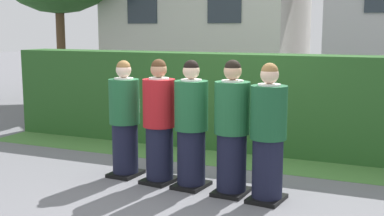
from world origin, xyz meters
TOP-DOWN VIEW (x-y plane):
  - ground_plane at (0.00, 0.00)m, footprint 60.00×60.00m
  - student_front_row_0 at (-1.07, 0.11)m, footprint 0.42×0.52m
  - student_in_red_blazer at (-0.49, 0.03)m, footprint 0.44×0.52m
  - student_front_row_2 at (-0.01, 0.00)m, footprint 0.43×0.51m
  - student_front_row_3 at (0.56, -0.05)m, footprint 0.44×0.50m
  - student_front_row_4 at (1.04, -0.12)m, footprint 0.44×0.52m
  - hedge at (0.00, 2.30)m, footprint 9.04×0.70m
  - lawn_strip at (0.00, 1.50)m, footprint 9.04×0.90m

SIDE VIEW (x-z plane):
  - ground_plane at x=0.00m, z-range 0.00..0.00m
  - lawn_strip at x=0.00m, z-range 0.00..0.01m
  - student_front_row_0 at x=-1.07m, z-range -0.04..1.59m
  - student_in_red_blazer at x=-0.49m, z-range -0.04..1.62m
  - student_front_row_4 at x=1.04m, z-range -0.04..1.62m
  - student_front_row_2 at x=-0.01m, z-range -0.04..1.63m
  - student_front_row_3 at x=0.56m, z-range -0.04..1.65m
  - hedge at x=0.00m, z-range 0.00..1.64m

